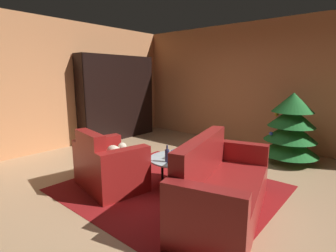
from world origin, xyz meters
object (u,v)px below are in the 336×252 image
Objects in this scene: couch_red at (221,189)px; bottle_on_table at (167,155)px; bookshelf_unit at (122,98)px; decorated_tree at (291,128)px; coffee_table at (176,160)px; book_stack_on_table at (178,155)px; armchair_red at (109,167)px.

couch_red is 8.14× the size of bottle_on_table.
decorated_tree is (3.93, 0.66, -0.38)m from bookshelf_unit.
book_stack_on_table is at bearing -34.07° from coffee_table.
bookshelf_unit is 2.69× the size of coffee_table.
book_stack_on_table is 2.39m from decorated_tree.
armchair_red is 5.06× the size of book_stack_on_table.
coffee_table is at bearing 162.19° from couch_red.
couch_red reaches higher than coffee_table.
book_stack_on_table is (0.77, 0.63, 0.18)m from armchair_red.
bookshelf_unit is 3.41m from coffee_table.
coffee_table is 2.39m from decorated_tree.
bottle_on_table is (2.99, -1.74, -0.51)m from bookshelf_unit.
couch_red is 0.89m from book_stack_on_table.
coffee_table is (-0.89, 0.28, 0.09)m from couch_red.
armchair_red is 1.01m from book_stack_on_table.
armchair_red reaches higher than bottle_on_table.
couch_red is at bearing -25.00° from bookshelf_unit.
book_stack_on_table reaches higher than coffee_table.
book_stack_on_table is at bearing 75.98° from bottle_on_table.
armchair_red is 0.87× the size of decorated_tree.
bottle_on_table reaches higher than book_stack_on_table.
bookshelf_unit is 3.50m from bottle_on_table.
couch_red is (1.61, 0.38, -0.00)m from armchair_red.
coffee_table is 3.51× the size of book_stack_on_table.
coffee_table is 0.60× the size of decorated_tree.
bottle_on_table is at bearing -30.15° from bookshelf_unit.
bottle_on_table is at bearing -111.40° from decorated_tree.
bottle_on_table is 2.58m from decorated_tree.
bookshelf_unit is at bearing 153.01° from coffee_table.
decorated_tree reaches higher than coffee_table.
decorated_tree reaches higher than couch_red.
book_stack_on_table is at bearing -111.98° from decorated_tree.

